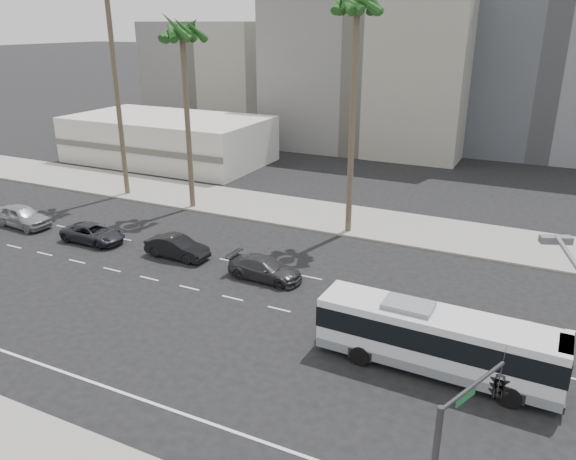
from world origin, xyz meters
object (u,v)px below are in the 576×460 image
Objects in this scene: traffic_signal at (493,393)px; palm_mid at (182,36)px; city_bus at (436,339)px; car_c at (93,233)px; palm_near at (357,9)px; car_d at (22,216)px; car_b at (177,247)px; car_a at (265,268)px.

palm_mid reaches higher than traffic_signal.
palm_mid reaches higher than city_bus.
car_c is 23.97m from palm_near.
city_bus is 30.41m from palm_mid.
palm_near is 14.13m from palm_mid.
car_d is (-7.30, 0.10, 0.18)m from car_c.
palm_near is at bearing -58.85° from car_c.
palm_mid is at bearing 149.54° from city_bus.
car_b is 14.44m from car_d.
palm_near is at bearing 141.38° from traffic_signal.
palm_near is at bearing -41.51° from car_b.
car_d is 18.58m from palm_mid.
car_b is at bearing -87.90° from car_c.
car_c is at bearing 178.27° from traffic_signal.
traffic_signal is at bearing -129.79° from car_a.
palm_near reaches higher than car_c.
palm_mid is (-23.56, 14.83, 12.25)m from city_bus.
palm_mid is at bearing -39.61° from car_d.
car_b is at bearing 170.77° from traffic_signal.
car_d is at bearing -133.82° from palm_mid.
car_c is 0.28× the size of palm_near.
car_a is at bearing -90.76° from car_c.
car_d is (-14.44, -0.24, 0.11)m from car_b.
car_d reaches higher than car_a.
traffic_signal reaches higher than city_bus.
city_bus reaches higher than car_d.
city_bus is 2.27× the size of car_a.
palm_near is at bearing 124.24° from city_bus.
city_bus reaches higher than car_b.
car_c is at bearing 93.83° from car_b.
city_bus is 1.86× the size of traffic_signal.
palm_near is (-9.55, 14.99, 14.09)m from city_bus.
car_c is at bearing -148.27° from palm_near.
palm_mid is (9.17, 9.56, 13.03)m from car_d.
car_b is at bearing -132.66° from palm_near.
car_c is 0.82× the size of traffic_signal.
traffic_signal reaches higher than car_d.
palm_near is (-12.42, 22.62, 10.86)m from traffic_signal.
car_b is at bearing 88.84° from car_a.
car_d is at bearing -157.25° from palm_near.
traffic_signal reaches higher than car_b.
car_d is at bearing 172.58° from city_bus.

